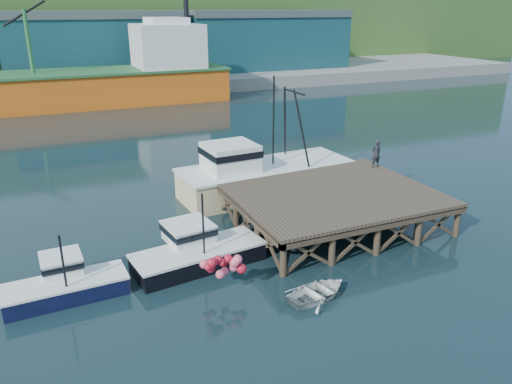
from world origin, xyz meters
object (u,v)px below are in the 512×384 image
boat_black (196,250)px  dockworker (376,153)px  boat_navy (65,282)px  dinghy (318,292)px  trawler (262,171)px

boat_black → dockworker: bearing=9.9°
boat_navy → boat_black: bearing=1.9°
boat_navy → dockworker: dockworker is taller
boat_navy → dinghy: boat_navy is taller
dinghy → dockworker: 14.87m
dinghy → trawler: bearing=-26.1°
trawler → dinghy: size_ratio=4.01×
dinghy → boat_navy: bearing=52.9°
boat_black → trawler: 11.18m
boat_black → dockworker: boat_black is taller
boat_navy → dinghy: size_ratio=1.75×
boat_black → trawler: size_ratio=0.56×
dinghy → dockworker: dockworker is taller
boat_navy → trawler: bearing=29.2°
dockworker → trawler: bearing=-21.4°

